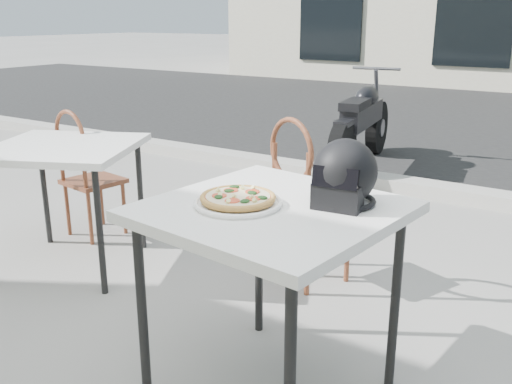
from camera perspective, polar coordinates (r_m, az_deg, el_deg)
The scene contains 10 objects.
ground at distance 2.73m, azimuth 1.36°, elevation -17.18°, with size 80.00×80.00×0.00m, color gray.
curb at distance 5.27m, azimuth 18.60°, elevation -0.01°, with size 30.00×0.25×0.12m, color #ABA8A0.
cafe_table_main at distance 2.21m, azimuth 1.59°, elevation -3.24°, with size 0.99×0.99×0.84m.
plate at distance 2.18m, azimuth -1.81°, elevation -1.11°, with size 0.43×0.43×0.02m.
pizza at distance 2.18m, azimuth -1.81°, elevation -0.54°, with size 0.35×0.35×0.04m.
helmet at distance 2.19m, azimuth 8.80°, elevation 1.59°, with size 0.27×0.28×0.26m.
cafe_chair_main at distance 3.30m, azimuth 4.72°, elevation -0.06°, with size 0.51×0.51×1.01m.
cafe_table_side at distance 3.67m, azimuth -18.66°, elevation 3.43°, with size 1.11×1.11×0.79m.
cafe_chair_side at distance 4.19m, azimuth -16.83°, elevation 2.40°, with size 0.41×0.41×0.94m.
motorcycle at distance 6.08m, azimuth 10.55°, elevation 6.53°, with size 0.53×2.02×1.01m.
Camera 1 is at (1.16, -1.93, 1.54)m, focal length 40.00 mm.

